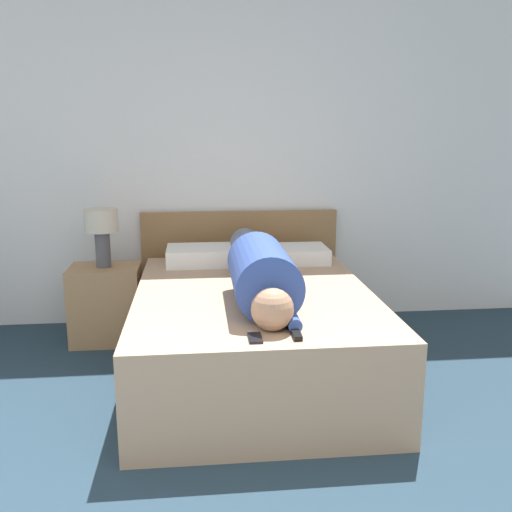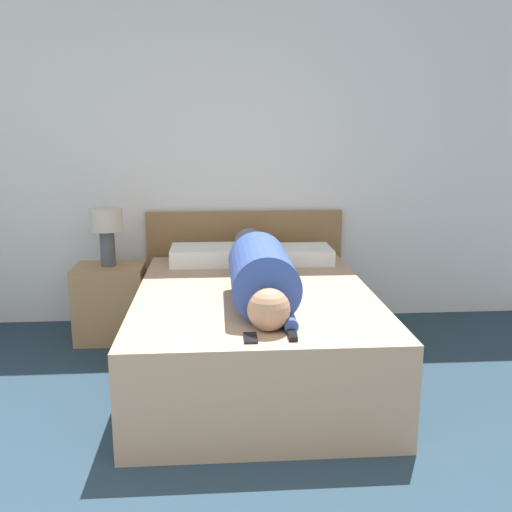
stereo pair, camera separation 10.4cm
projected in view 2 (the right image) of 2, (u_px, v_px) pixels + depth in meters
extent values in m
cube|color=white|center=(221.00, 158.00, 4.45)|extent=(5.58, 0.06, 2.60)
cube|color=tan|center=(254.00, 333.00, 3.55)|extent=(1.43, 1.92, 0.56)
cube|color=olive|center=(245.00, 266.00, 4.58)|extent=(1.55, 0.04, 0.89)
cube|color=#A37A51|center=(111.00, 303.00, 4.17)|extent=(0.50, 0.37, 0.56)
cylinder|color=#4C4C51|center=(108.00, 248.00, 4.08)|extent=(0.10, 0.10, 0.26)
cylinder|color=beige|center=(106.00, 219.00, 4.03)|extent=(0.23, 0.23, 0.16)
sphere|color=tan|center=(269.00, 310.00, 2.79)|extent=(0.21, 0.21, 0.21)
cylinder|color=#334C99|center=(262.00, 274.00, 3.18)|extent=(0.35, 0.71, 0.35)
cylinder|color=slate|center=(253.00, 255.00, 3.94)|extent=(0.23, 0.84, 0.23)
cylinder|color=#334C99|center=(289.00, 320.00, 2.86)|extent=(0.07, 0.22, 0.07)
cube|color=white|center=(210.00, 255.00, 4.18)|extent=(0.56, 0.36, 0.12)
cube|color=white|center=(295.00, 254.00, 4.22)|extent=(0.53, 0.36, 0.11)
cube|color=black|center=(292.00, 334.00, 2.73)|extent=(0.04, 0.15, 0.02)
cube|color=black|center=(250.00, 338.00, 2.69)|extent=(0.06, 0.13, 0.01)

